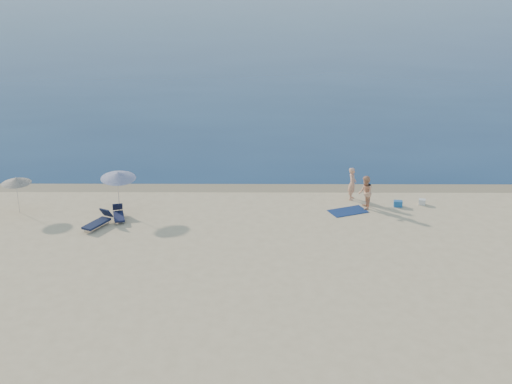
# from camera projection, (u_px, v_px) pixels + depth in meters

# --- Properties ---
(sea) EXTENTS (240.00, 160.00, 0.01)m
(sea) POSITION_uv_depth(u_px,v_px,m) (266.00, 30.00, 112.91)
(sea) COLOR #0C2549
(sea) RESTS_ON ground
(wet_sand_strip) EXTENTS (240.00, 1.60, 0.00)m
(wet_sand_strip) POSITION_uv_depth(u_px,v_px,m) (280.00, 188.00, 37.46)
(wet_sand_strip) COLOR #847254
(wet_sand_strip) RESTS_ON ground
(person_left) EXTENTS (0.59, 0.75, 1.83)m
(person_left) POSITION_uv_depth(u_px,v_px,m) (352.00, 184.00, 35.41)
(person_left) COLOR tan
(person_left) RESTS_ON ground
(person_right) EXTENTS (0.72, 0.91, 1.82)m
(person_right) POSITION_uv_depth(u_px,v_px,m) (365.00, 193.00, 34.09)
(person_right) COLOR tan
(person_right) RESTS_ON ground
(beach_towel) EXTENTS (2.22, 1.75, 0.03)m
(beach_towel) POSITION_uv_depth(u_px,v_px,m) (348.00, 211.00, 34.01)
(beach_towel) COLOR #0F214E
(beach_towel) RESTS_ON ground
(white_bag) EXTENTS (0.42, 0.39, 0.30)m
(white_bag) POSITION_uv_depth(u_px,v_px,m) (422.00, 202.00, 34.91)
(white_bag) COLOR silver
(white_bag) RESTS_ON ground
(blue_cooler) EXTENTS (0.50, 0.38, 0.33)m
(blue_cooler) POSITION_uv_depth(u_px,v_px,m) (398.00, 204.00, 34.63)
(blue_cooler) COLOR #1D5C9F
(blue_cooler) RESTS_ON ground
(umbrella_near) EXTENTS (2.34, 2.36, 2.38)m
(umbrella_near) POSITION_uv_depth(u_px,v_px,m) (118.00, 175.00, 33.22)
(umbrella_near) COLOR silver
(umbrella_near) RESTS_ON ground
(umbrella_far) EXTENTS (2.00, 2.01, 2.02)m
(umbrella_far) POSITION_uv_depth(u_px,v_px,m) (16.00, 181.00, 33.31)
(umbrella_far) COLOR silver
(umbrella_far) RESTS_ON ground
(lounger_left) EXTENTS (0.91, 1.65, 0.69)m
(lounger_left) POSITION_uv_depth(u_px,v_px,m) (119.00, 215.00, 32.96)
(lounger_left) COLOR #131835
(lounger_left) RESTS_ON ground
(lounger_right) EXTENTS (1.32, 1.84, 0.78)m
(lounger_right) POSITION_uv_depth(u_px,v_px,m) (98.00, 222.00, 32.03)
(lounger_right) COLOR #131A34
(lounger_right) RESTS_ON ground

